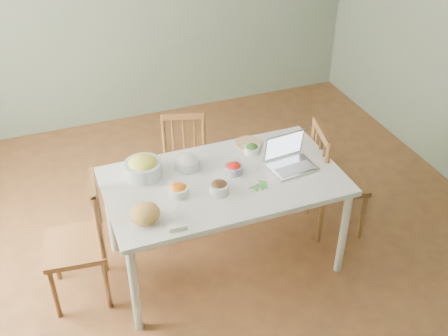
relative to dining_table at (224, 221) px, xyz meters
name	(u,v)px	position (x,y,z in m)	size (l,w,h in m)	color
floor	(219,248)	(0.01, 0.14, -0.41)	(5.00, 5.00, 0.00)	#532E1C
wall_back	(137,3)	(0.01, 2.64, 0.94)	(5.00, 0.00, 2.70)	slate
dining_table	(224,221)	(0.00, 0.00, 0.00)	(1.77, 1.00, 0.83)	white
chair_far	(185,169)	(-0.09, 0.73, 0.05)	(0.41, 0.39, 0.93)	#563115
chair_left	(74,243)	(-1.15, 0.05, 0.10)	(0.46, 0.44, 1.04)	#563115
chair_right	(338,179)	(1.06, 0.07, 0.10)	(0.45, 0.43, 1.02)	#563115
bread_boule	(145,213)	(-0.66, -0.26, 0.48)	(0.20, 0.20, 0.13)	#A3793A
butter_stick	(178,228)	(-0.49, -0.43, 0.43)	(0.12, 0.04, 0.03)	white
bowl_squash	(143,167)	(-0.55, 0.25, 0.50)	(0.28, 0.28, 0.16)	gold
bowl_carrot	(178,190)	(-0.37, -0.06, 0.46)	(0.15, 0.15, 0.09)	orange
bowl_onion	(187,162)	(-0.21, 0.24, 0.47)	(0.19, 0.19, 0.10)	beige
bowl_mushroom	(219,187)	(-0.09, -0.14, 0.46)	(0.14, 0.14, 0.10)	black
bowl_redpep	(234,168)	(0.10, 0.05, 0.45)	(0.14, 0.14, 0.08)	red
bowl_broccoli	(252,149)	(0.33, 0.25, 0.45)	(0.12, 0.12, 0.08)	#113F09
flatbread	(248,144)	(0.36, 0.38, 0.42)	(0.22, 0.22, 0.02)	#C3AC8D
basil_bunch	(258,185)	(0.20, -0.17, 0.42)	(0.17, 0.17, 0.02)	#338238
laptop	(293,155)	(0.54, -0.05, 0.54)	(0.35, 0.27, 0.24)	silver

